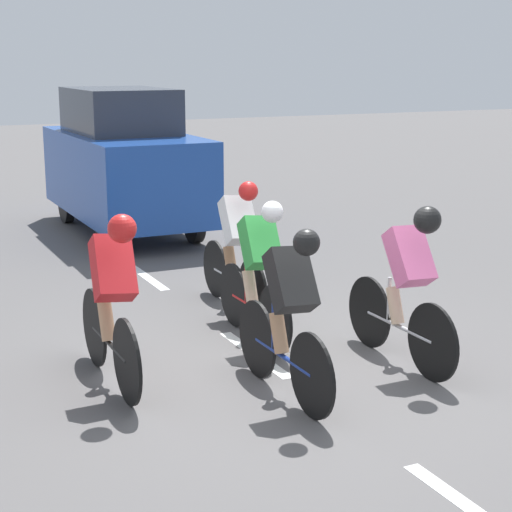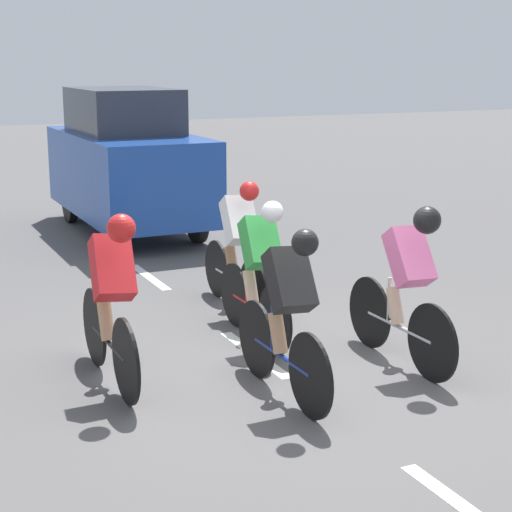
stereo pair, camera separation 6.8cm
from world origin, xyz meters
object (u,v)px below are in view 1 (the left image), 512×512
at_px(cyclist_green, 258,268).
at_px(cyclist_red, 113,295).
at_px(cyclist_pink, 407,281).
at_px(cyclist_black, 289,310).
at_px(cyclist_white, 237,243).
at_px(support_car, 124,162).

xyz_separation_m(cyclist_green, cyclist_red, (1.61, 0.56, 0.06)).
bearing_deg(cyclist_green, cyclist_pink, 127.05).
bearing_deg(cyclist_black, cyclist_white, -104.94).
height_order(cyclist_green, cyclist_red, cyclist_red).
bearing_deg(cyclist_red, cyclist_green, -160.96).
distance_m(cyclist_green, support_car, 5.82).
bearing_deg(cyclist_red, cyclist_white, -138.98).
bearing_deg(cyclist_pink, cyclist_red, -14.27).
relative_size(cyclist_white, support_car, 0.43).
bearing_deg(cyclist_red, cyclist_black, 143.97).
bearing_deg(support_car, cyclist_black, 83.36).
xyz_separation_m(cyclist_white, cyclist_red, (1.86, 1.62, 0.04)).
relative_size(cyclist_green, cyclist_white, 0.95).
relative_size(cyclist_black, support_car, 0.42).
height_order(cyclist_pink, cyclist_white, cyclist_pink).
bearing_deg(support_car, cyclist_white, 87.87).
distance_m(cyclist_white, support_car, 4.74).
bearing_deg(cyclist_pink, support_car, -86.14).
relative_size(cyclist_green, cyclist_pink, 0.96).
bearing_deg(cyclist_green, support_car, -94.24).
xyz_separation_m(cyclist_green, support_car, (-0.43, -5.79, 0.38)).
distance_m(cyclist_green, cyclist_red, 1.70).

